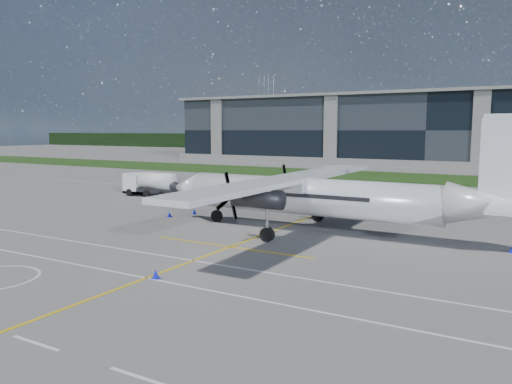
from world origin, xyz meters
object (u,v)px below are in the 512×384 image
baggage_tug (208,195)px  safety_cone_nose_stbd (194,211)px  ground_crew_person (189,194)px  safety_cone_tail (512,249)px  turboprop_aircraft (321,175)px  pylon_west (266,112)px  safety_cone_fwd (169,214)px  safety_cone_portwing (156,274)px  safety_cone_stbdwing (348,202)px  fuel_tanker_truck (148,184)px

baggage_tug → safety_cone_nose_stbd: 6.20m
ground_crew_person → safety_cone_tail: size_ratio=4.26×
turboprop_aircraft → baggage_tug: (-15.71, 7.79, -3.38)m
turboprop_aircraft → ground_crew_person: (-17.11, 6.46, -3.26)m
ground_crew_person → safety_cone_nose_stbd: (3.88, -4.31, -0.82)m
pylon_west → safety_cone_fwd: pylon_west is taller
turboprop_aircraft → baggage_tug: 17.85m
ground_crew_person → safety_cone_portwing: (14.18, -21.30, -0.82)m
safety_cone_portwing → safety_cone_fwd: bearing=127.6°
safety_cone_fwd → safety_cone_portwing: (11.30, -14.69, 0.00)m
safety_cone_nose_stbd → safety_cone_stbdwing: bearing=51.3°
ground_crew_person → safety_cone_fwd: size_ratio=4.26×
ground_crew_person → safety_cone_portwing: size_ratio=4.26×
turboprop_aircraft → safety_cone_portwing: 15.67m
fuel_tanker_truck → safety_cone_fwd: fuel_tanker_truck is taller
safety_cone_stbdwing → safety_cone_portwing: size_ratio=1.00×
ground_crew_person → safety_cone_stbdwing: (14.05, 8.38, -0.82)m
safety_cone_nose_stbd → baggage_tug: bearing=113.7°
turboprop_aircraft → fuel_tanker_truck: 27.22m
turboprop_aircraft → ground_crew_person: turboprop_aircraft is taller
safety_cone_nose_stbd → safety_cone_portwing: bearing=-58.8°
safety_cone_nose_stbd → safety_cone_tail: bearing=-3.7°
turboprop_aircraft → safety_cone_tail: (12.73, 0.49, -4.08)m
safety_cone_nose_stbd → safety_cone_stbdwing: 16.27m
baggage_tug → turboprop_aircraft: bearing=-26.4°
baggage_tug → ground_crew_person: 1.94m
turboprop_aircraft → safety_cone_stbdwing: 15.70m
turboprop_aircraft → baggage_tug: size_ratio=9.09×
fuel_tanker_truck → safety_cone_stbdwing: bearing=13.5°
safety_cone_fwd → safety_cone_portwing: bearing=-52.4°
safety_cone_nose_stbd → safety_cone_fwd: (-1.00, -2.30, 0.00)m
turboprop_aircraft → safety_cone_tail: size_ratio=57.74×
ground_crew_person → safety_cone_nose_stbd: size_ratio=4.26×
fuel_tanker_truck → safety_cone_tail: bearing=-13.3°
safety_cone_fwd → turboprop_aircraft: bearing=0.6°
pylon_west → turboprop_aircraft: (86.40, -148.97, -10.67)m
baggage_tug → ground_crew_person: ground_crew_person is taller
pylon_west → safety_cone_tail: pylon_west is taller
safety_cone_fwd → safety_cone_tail: (26.96, 0.64, 0.00)m
safety_cone_fwd → safety_cone_portwing: size_ratio=1.00×
turboprop_aircraft → safety_cone_stbdwing: turboprop_aircraft is taller
fuel_tanker_truck → baggage_tug: fuel_tanker_truck is taller
safety_cone_stbdwing → safety_cone_nose_stbd: bearing=-128.7°
pylon_west → ground_crew_person: pylon_west is taller
pylon_west → safety_cone_nose_stbd: size_ratio=60.00×
pylon_west → safety_cone_stbdwing: bearing=-58.1°
safety_cone_portwing → fuel_tanker_truck: bearing=132.6°
baggage_tug → ground_crew_person: bearing=-136.7°
safety_cone_portwing → safety_cone_nose_stbd: bearing=121.2°
pylon_west → baggage_tug: 158.52m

